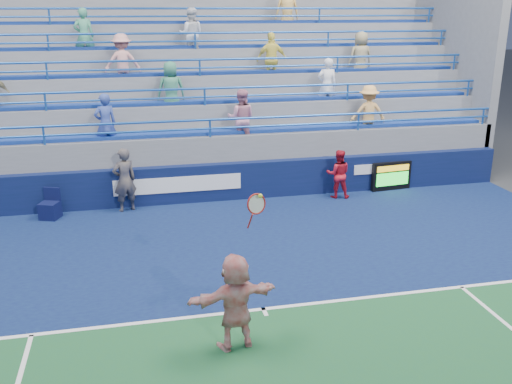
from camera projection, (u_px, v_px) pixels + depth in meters
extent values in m
plane|color=#333538|center=(263.00, 310.00, 10.64)|extent=(120.00, 120.00, 0.00)
cube|color=#0E1848|center=(241.00, 261.00, 12.68)|extent=(18.00, 8.40, 0.02)
cube|color=white|center=(263.00, 309.00, 10.63)|extent=(11.00, 0.10, 0.01)
cube|color=white|center=(265.00, 312.00, 10.54)|extent=(0.08, 0.30, 0.01)
cube|color=#0A1639|center=(212.00, 182.00, 16.51)|extent=(18.00, 0.30, 1.10)
cube|color=white|center=(178.00, 185.00, 16.14)|extent=(3.60, 0.02, 0.45)
cube|color=white|center=(382.00, 168.00, 17.38)|extent=(1.80, 0.02, 0.30)
cube|color=slate|center=(200.00, 157.00, 19.25)|extent=(18.00, 5.60, 1.10)
cube|color=slate|center=(199.00, 147.00, 19.13)|extent=(18.00, 5.60, 1.85)
cube|color=#163798|center=(208.00, 132.00, 16.65)|extent=(17.40, 0.45, 0.10)
cylinder|color=#2057AF|center=(210.00, 120.00, 16.14)|extent=(18.00, 0.07, 0.07)
cube|color=slate|center=(197.00, 133.00, 19.48)|extent=(18.00, 4.60, 2.60)
cube|color=#163798|center=(203.00, 102.00, 17.34)|extent=(17.40, 0.45, 0.10)
cylinder|color=#2057AF|center=(204.00, 88.00, 16.83)|extent=(18.00, 0.07, 0.07)
cube|color=slate|center=(195.00, 119.00, 19.83)|extent=(18.00, 3.60, 3.35)
cube|color=#163798|center=(198.00, 73.00, 18.04)|extent=(17.40, 0.45, 0.10)
cylinder|color=#2057AF|center=(200.00, 60.00, 17.53)|extent=(18.00, 0.07, 0.07)
cube|color=slate|center=(193.00, 106.00, 20.17)|extent=(18.00, 2.60, 4.10)
cube|color=#163798|center=(194.00, 47.00, 18.74)|extent=(17.40, 0.45, 0.10)
cylinder|color=#2057AF|center=(195.00, 33.00, 18.23)|extent=(18.00, 0.07, 0.07)
cube|color=slate|center=(191.00, 93.00, 20.52)|extent=(18.00, 1.60, 4.85)
cube|color=#163798|center=(190.00, 22.00, 19.43)|extent=(17.40, 0.45, 0.10)
cylinder|color=#2057AF|center=(191.00, 8.00, 18.92)|extent=(18.00, 0.07, 0.07)
imported|color=#479C77|center=(84.00, 36.00, 17.91)|extent=(0.64, 0.44, 1.70)
imported|color=#FFEE63|center=(272.00, 59.00, 18.41)|extent=(1.01, 0.46, 1.70)
imported|color=#EEB85C|center=(287.00, 10.00, 20.02)|extent=(0.87, 0.60, 1.70)
imported|color=pink|center=(241.00, 118.00, 16.73)|extent=(0.98, 0.86, 1.70)
imported|color=white|center=(191.00, 35.00, 18.60)|extent=(0.94, 0.80, 1.70)
imported|color=tan|center=(360.00, 58.00, 19.04)|extent=(0.85, 0.58, 1.70)
imported|color=pink|center=(122.00, 62.00, 17.45)|extent=(1.14, 0.71, 1.70)
imported|color=#F9B561|center=(368.00, 113.00, 17.55)|extent=(1.16, 0.74, 1.70)
imported|color=#3B8364|center=(171.00, 90.00, 17.03)|extent=(0.87, 0.60, 1.70)
imported|color=white|center=(327.00, 85.00, 18.04)|extent=(0.67, 0.48, 1.70)
imported|color=#34499D|center=(106.00, 124.00, 15.94)|extent=(0.71, 0.57, 1.70)
cube|color=black|center=(391.00, 176.00, 17.49)|extent=(1.30, 0.28, 0.89)
cube|color=gold|center=(393.00, 168.00, 17.33)|extent=(1.10, 0.02, 0.18)
cube|color=#19E533|center=(392.00, 179.00, 17.43)|extent=(1.10, 0.02, 0.40)
cube|color=#0B1038|center=(50.00, 211.00, 15.17)|extent=(0.59, 0.59, 0.46)
cube|color=#0B1038|center=(49.00, 194.00, 15.23)|extent=(0.45, 0.21, 0.36)
imported|color=white|center=(235.00, 302.00, 9.26)|extent=(1.60, 0.76, 1.66)
torus|color=maroon|center=(256.00, 204.00, 8.81)|extent=(0.35, 0.19, 0.34)
cylinder|color=maroon|center=(250.00, 221.00, 8.88)|extent=(0.07, 0.19, 0.30)
sphere|color=yellow|center=(260.00, 196.00, 8.73)|extent=(0.07, 0.07, 0.07)
imported|color=#131834|center=(125.00, 180.00, 15.55)|extent=(0.76, 0.64, 1.79)
imported|color=red|center=(338.00, 174.00, 16.71)|extent=(0.82, 0.71, 1.45)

